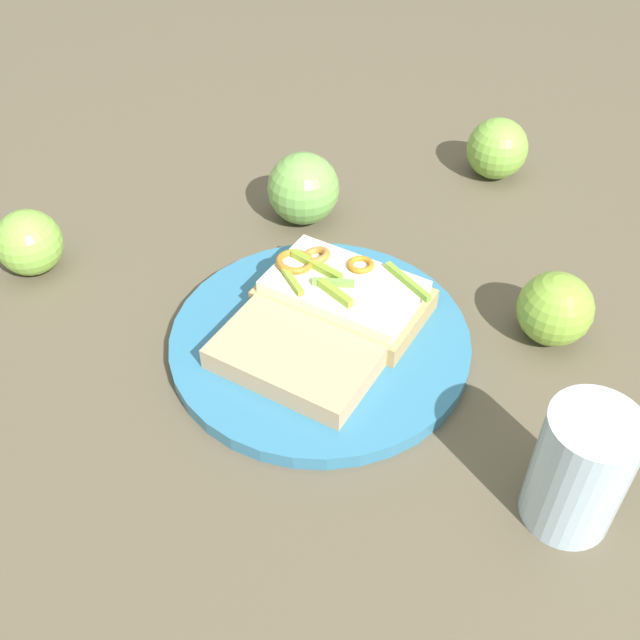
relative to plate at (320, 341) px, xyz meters
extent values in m
plane|color=brown|center=(0.00, 0.00, -0.01)|extent=(2.00, 2.00, 0.00)
cylinder|color=teal|center=(0.00, 0.00, 0.00)|extent=(0.28, 0.28, 0.01)
cube|color=tan|center=(-0.04, 0.02, 0.02)|extent=(0.15, 0.18, 0.02)
cube|color=#F1E8C2|center=(-0.04, 0.02, 0.03)|extent=(0.13, 0.16, 0.01)
torus|color=#C67C20|center=(-0.07, 0.03, 0.04)|extent=(0.03, 0.03, 0.01)
torus|color=#AC7324|center=(-0.06, -0.03, 0.04)|extent=(0.04, 0.04, 0.01)
torus|color=#BB7E32|center=(-0.07, -0.02, 0.04)|extent=(0.03, 0.03, 0.02)
cube|color=#85A92E|center=(-0.06, -0.01, 0.04)|extent=(0.04, 0.05, 0.01)
cube|color=#8CAB32|center=(-0.03, -0.03, 0.04)|extent=(0.04, 0.03, 0.01)
cube|color=#8BB031|center=(-0.02, 0.01, 0.04)|extent=(0.03, 0.04, 0.01)
cube|color=#80B939|center=(-0.05, 0.07, 0.04)|extent=(0.05, 0.05, 0.01)
cube|color=#7AAA4A|center=(-0.04, 0.01, 0.04)|extent=(0.01, 0.04, 0.01)
cube|color=tan|center=(0.04, -0.02, 0.02)|extent=(0.13, 0.16, 0.02)
sphere|color=#7CB141|center=(-0.32, 0.16, 0.03)|extent=(0.10, 0.10, 0.07)
sphere|color=#81B744|center=(-0.07, -0.31, 0.03)|extent=(0.08, 0.08, 0.07)
sphere|color=#75AF4E|center=(-0.20, -0.05, 0.03)|extent=(0.11, 0.11, 0.08)
sphere|color=#82AF39|center=(-0.05, 0.21, 0.03)|extent=(0.10, 0.10, 0.07)
cylinder|color=silver|center=(0.15, 0.21, 0.05)|extent=(0.07, 0.07, 0.11)
camera|label=1|loc=(0.49, 0.08, 0.50)|focal=42.04mm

